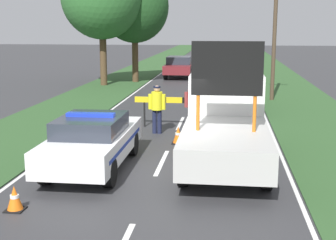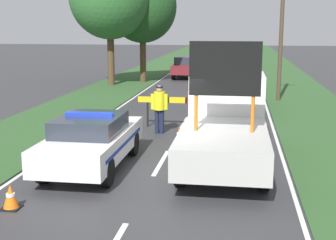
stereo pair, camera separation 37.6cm
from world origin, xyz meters
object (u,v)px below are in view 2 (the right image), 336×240
object	(u,v)px
pedestrian_civilian	(196,104)
queued_car_hatch_blue	(236,92)
traffic_cone_near_police	(11,197)
queued_car_sedan_black	(231,78)
traffic_cone_near_truck	(245,130)
traffic_cone_behind_barrier	(180,135)
police_car	(92,140)
police_officer	(159,105)
queued_car_wagon_maroon	(188,66)
roadside_tree_near_right	(142,7)
work_truck	(226,120)
traffic_cone_centre_front	(83,134)
utility_pole	(281,30)
road_barrier	(185,102)

from	to	relation	value
pedestrian_civilian	queued_car_hatch_blue	xyz separation A→B (m)	(1.39, 4.75, -0.21)
traffic_cone_near_police	queued_car_sedan_black	xyz separation A→B (m)	(4.19, 18.69, 0.52)
traffic_cone_near_truck	queued_car_sedan_black	size ratio (longest dim) A/B	0.13
traffic_cone_behind_barrier	queued_car_hatch_blue	bearing A→B (deg)	75.25
police_car	traffic_cone_near_truck	distance (m)	5.88
police_officer	queued_car_wagon_maroon	size ratio (longest dim) A/B	0.37
police_officer	roadside_tree_near_right	distance (m)	15.95
police_car	police_officer	xyz separation A→B (m)	(1.10, 4.33, 0.26)
traffic_cone_near_truck	queued_car_hatch_blue	size ratio (longest dim) A/B	0.12
pedestrian_civilian	queued_car_hatch_blue	size ratio (longest dim) A/B	0.40
traffic_cone_near_truck	queued_car_sedan_black	xyz separation A→B (m)	(-0.74, 11.48, 0.51)
police_car	work_truck	xyz separation A→B (m)	(3.52, 1.35, 0.38)
police_car	queued_car_wagon_maroon	distance (m)	22.54
traffic_cone_near_police	queued_car_wagon_maroon	bearing A→B (deg)	87.98
traffic_cone_centre_front	utility_pole	size ratio (longest dim) A/B	0.08
traffic_cone_near_truck	traffic_cone_behind_barrier	bearing A→B (deg)	-150.76
pedestrian_civilian	utility_pole	world-z (taller)	utility_pole
police_car	work_truck	distance (m)	3.79
queued_car_hatch_blue	roadside_tree_near_right	distance (m)	12.35
traffic_cone_near_police	roadside_tree_near_right	xyz separation A→B (m)	(-1.77, 22.39, 4.71)
work_truck	utility_pole	bearing A→B (deg)	-99.00
queued_car_wagon_maroon	roadside_tree_near_right	xyz separation A→B (m)	(-2.67, -3.20, 4.15)
pedestrian_civilian	traffic_cone_centre_front	bearing A→B (deg)	-132.61
traffic_cone_centre_front	road_barrier	bearing A→B (deg)	41.86
traffic_cone_behind_barrier	queued_car_hatch_blue	xyz separation A→B (m)	(1.74, 6.60, 0.53)
traffic_cone_centre_front	traffic_cone_behind_barrier	bearing A→B (deg)	5.89
traffic_cone_near_police	police_officer	bearing A→B (deg)	75.50
roadside_tree_near_right	queued_car_wagon_maroon	bearing A→B (deg)	50.14
pedestrian_civilian	queued_car_wagon_maroon	size ratio (longest dim) A/B	0.38
work_truck	queued_car_sedan_black	bearing A→B (deg)	-86.52
police_officer	police_car	bearing A→B (deg)	74.67
police_officer	queued_car_sedan_black	size ratio (longest dim) A/B	0.41
utility_pole	queued_car_wagon_maroon	bearing A→B (deg)	119.85
pedestrian_civilian	queued_car_sedan_black	bearing A→B (deg)	100.08
roadside_tree_near_right	traffic_cone_behind_barrier	bearing A→B (deg)	-74.37
traffic_cone_centre_front	work_truck	bearing A→B (deg)	-15.46
queued_car_sedan_black	queued_car_wagon_maroon	distance (m)	7.65
police_officer	traffic_cone_near_police	size ratio (longest dim) A/B	3.22
police_officer	traffic_cone_behind_barrier	size ratio (longest dim) A/B	3.03
police_officer	queued_car_sedan_black	xyz separation A→B (m)	(2.28, 11.31, -0.24)
queued_car_sedan_black	utility_pole	world-z (taller)	utility_pole
road_barrier	traffic_cone_near_truck	xyz separation A→B (m)	(2.22, -1.22, -0.70)
pedestrian_civilian	police_car	bearing A→B (deg)	-100.34
traffic_cone_near_truck	queued_car_sedan_black	bearing A→B (deg)	93.68
work_truck	road_barrier	size ratio (longest dim) A/B	1.67
police_car	traffic_cone_near_truck	xyz separation A→B (m)	(4.12, 4.16, -0.50)
police_car	utility_pole	size ratio (longest dim) A/B	0.67
work_truck	police_officer	distance (m)	3.84
police_car	road_barrier	xyz separation A→B (m)	(1.90, 5.39, 0.21)
police_car	road_barrier	bearing A→B (deg)	65.78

